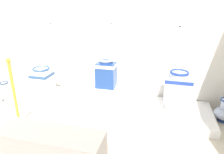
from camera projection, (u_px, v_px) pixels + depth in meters
wall_back at (113, 15)px, 3.36m from camera, size 4.20×0.06×2.91m
display_platform at (105, 105)px, 3.41m from camera, size 3.30×0.87×0.12m
plinth_block_central_ornate at (44, 94)px, 3.62m from camera, size 0.31×0.32×0.05m
antique_toilet_central_ornate at (42, 80)px, 3.53m from camera, size 0.31×0.31×0.46m
plinth_block_squat_floral at (106, 93)px, 3.42m from camera, size 0.38×0.29×0.24m
antique_toilet_squat_floral at (106, 73)px, 3.30m from camera, size 0.31×0.25×0.47m
plinth_block_slender_white at (176, 104)px, 3.17m from camera, size 0.31×0.36×0.13m
antique_toilet_slender_white at (178, 86)px, 3.07m from camera, size 0.39×0.30×0.47m
info_placard_first at (53, 26)px, 3.66m from camera, size 0.11×0.01×0.15m
info_placard_second at (113, 26)px, 3.38m from camera, size 0.11×0.01×0.14m
info_placard_third at (182, 29)px, 3.13m from camera, size 0.12×0.01×0.13m
decorative_vase_spare at (6, 93)px, 3.66m from camera, size 0.28×0.28×0.35m
decorative_vase_companion at (224, 112)px, 3.02m from camera, size 0.28×0.28×0.36m
stanchion_post_near_left at (16, 105)px, 2.83m from camera, size 0.23×0.23×1.00m
museum_bench at (52, 148)px, 2.19m from camera, size 1.12×0.36×0.40m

